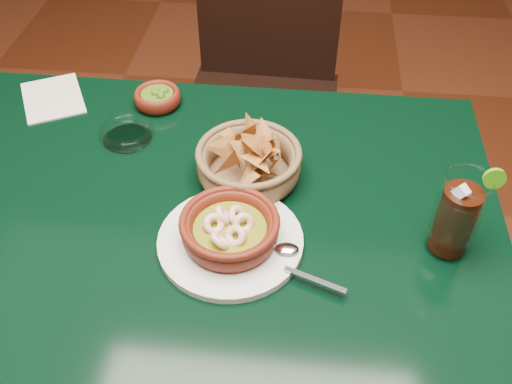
# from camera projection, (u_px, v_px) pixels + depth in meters

# --- Properties ---
(dining_table) EXTENTS (1.20, 0.80, 0.75)m
(dining_table) POSITION_uv_depth(u_px,v_px,m) (189.00, 236.00, 1.16)
(dining_table) COLOR black
(dining_table) RESTS_ON ground
(dining_chair) EXTENTS (0.47, 0.47, 0.98)m
(dining_chair) POSITION_uv_depth(u_px,v_px,m) (263.00, 87.00, 1.74)
(dining_chair) COLOR black
(dining_chair) RESTS_ON ground
(shrimp_plate) EXTENTS (0.33, 0.26, 0.07)m
(shrimp_plate) POSITION_uv_depth(u_px,v_px,m) (230.00, 232.00, 0.99)
(shrimp_plate) COLOR silver
(shrimp_plate) RESTS_ON dining_table
(chip_basket) EXTENTS (0.24, 0.24, 0.14)m
(chip_basket) POSITION_uv_depth(u_px,v_px,m) (249.00, 163.00, 1.11)
(chip_basket) COLOR brown
(chip_basket) RESTS_ON dining_table
(guacamole_ramekin) EXTENTS (0.13, 0.13, 0.04)m
(guacamole_ramekin) POSITION_uv_depth(u_px,v_px,m) (158.00, 97.00, 1.30)
(guacamole_ramekin) COLOR #50150B
(guacamole_ramekin) RESTS_ON dining_table
(cola_drink) EXTENTS (0.16, 0.16, 0.19)m
(cola_drink) POSITION_uv_depth(u_px,v_px,m) (457.00, 216.00, 0.95)
(cola_drink) COLOR white
(cola_drink) RESTS_ON dining_table
(glass_ashtray) EXTENTS (0.13, 0.13, 0.03)m
(glass_ashtray) POSITION_uv_depth(u_px,v_px,m) (127.00, 133.00, 1.22)
(glass_ashtray) COLOR white
(glass_ashtray) RESTS_ON dining_table
(paper_menu) EXTENTS (0.19, 0.21, 0.00)m
(paper_menu) POSITION_uv_depth(u_px,v_px,m) (53.00, 98.00, 1.33)
(paper_menu) COLOR beige
(paper_menu) RESTS_ON dining_table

